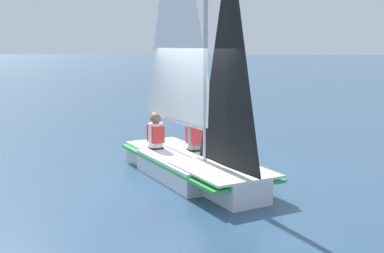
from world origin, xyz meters
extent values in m
plane|color=#2D4C6B|center=(0.00, 0.00, 0.00)|extent=(260.00, 260.00, 0.00)
cube|color=silver|center=(0.00, 0.00, 0.21)|extent=(2.40, 2.63, 0.42)
cube|color=silver|center=(0.88, -1.31, 0.21)|extent=(1.16, 1.20, 0.42)
cube|color=silver|center=(-0.88, 1.31, 0.21)|extent=(1.50, 1.44, 0.42)
cube|color=green|center=(0.00, 0.00, 0.34)|extent=(3.39, 4.09, 0.05)
cube|color=silver|center=(0.62, -0.93, 0.44)|extent=(2.08, 2.23, 0.04)
cylinder|color=#B7B7BC|center=(0.28, -0.42, 3.18)|extent=(0.08, 0.08, 5.53)
cylinder|color=#B7B7BC|center=(-0.37, 0.55, 1.04)|extent=(1.36, 1.98, 0.07)
pyramid|color=black|center=(0.71, -1.05, 2.42)|extent=(0.81, 1.16, 3.81)
cube|color=black|center=(-1.18, 1.75, 0.15)|extent=(0.07, 0.08, 0.29)
cube|color=black|center=(0.00, 0.60, 0.23)|extent=(0.36, 0.37, 0.45)
cylinder|color=gray|center=(0.00, 0.60, 0.71)|extent=(0.42, 0.42, 0.50)
cube|color=red|center=(0.00, 0.60, 0.73)|extent=(0.41, 0.43, 0.35)
sphere|color=tan|center=(0.00, 0.60, 1.05)|extent=(0.22, 0.22, 0.22)
cylinder|color=red|center=(0.00, 0.60, 1.14)|extent=(0.29, 0.29, 0.06)
cube|color=black|center=(-0.83, 0.72, 0.23)|extent=(0.36, 0.37, 0.45)
cylinder|color=white|center=(-0.83, 0.72, 0.71)|extent=(0.42, 0.42, 0.50)
cube|color=red|center=(-0.83, 0.72, 0.73)|extent=(0.41, 0.43, 0.35)
sphere|color=brown|center=(-0.83, 0.72, 1.05)|extent=(0.22, 0.22, 0.22)
camera|label=1|loc=(0.89, -9.02, 2.55)|focal=45.00mm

